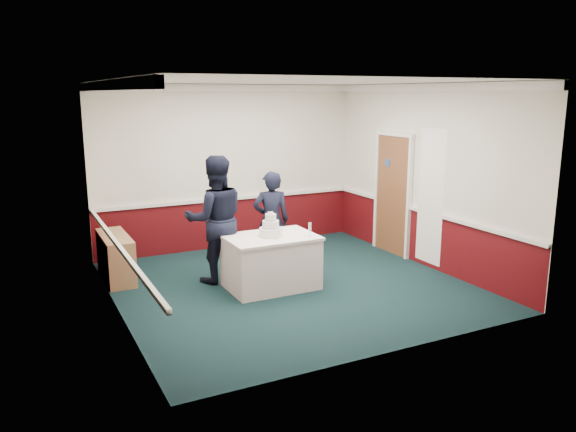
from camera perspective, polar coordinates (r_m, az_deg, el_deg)
name	(u,v)px	position (r m, az deg, el deg)	size (l,w,h in m)	color
ground	(290,285)	(8.54, 0.20, -7.05)	(5.00, 5.00, 0.00)	black
room_shell	(277,151)	(8.68, -1.15, 6.60)	(5.00, 5.00, 3.00)	silver
sideboard	(116,257)	(9.12, -17.08, -4.01)	(0.41, 1.20, 0.70)	tan
cake_table	(271,261)	(8.33, -1.74, -4.63)	(1.32, 0.92, 0.79)	white
wedding_cake	(271,229)	(8.20, -1.77, -1.30)	(0.35, 0.35, 0.36)	white
cake_knife	(275,239)	(8.04, -1.35, -2.37)	(0.01, 0.22, 0.01)	silver
champagne_flute	(310,227)	(8.17, 2.24, -1.15)	(0.05, 0.05, 0.21)	silver
person_man	(216,219)	(8.55, -7.37, -0.35)	(0.94, 0.74, 1.94)	black
person_woman	(271,221)	(9.11, -1.72, -0.48)	(0.59, 0.39, 1.62)	black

